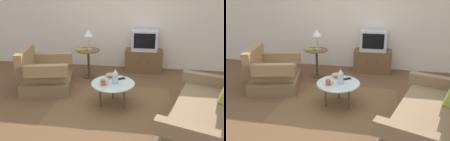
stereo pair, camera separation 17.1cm
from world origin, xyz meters
The scene contains 15 objects.
ground_plane centered at (0.00, 0.00, 0.00)m, with size 16.00×16.00×0.00m, color brown.
back_wall centered at (0.00, 2.22, 1.35)m, with size 9.00×0.12×2.70m, color beige.
area_rug centered at (0.07, 0.10, 0.00)m, with size 2.07×1.66×0.00m, color brown.
armchair centered at (-1.37, 0.58, 0.29)m, with size 1.09×1.09×0.84m.
couch centered at (1.48, -0.57, 0.29)m, with size 1.43×1.99×0.91m.
coffee_table centered at (0.07, 0.10, 0.38)m, with size 0.74×0.74×0.42m.
side_table centered at (-0.66, 1.33, 0.47)m, with size 0.52×0.52×0.65m.
tv_stand centered at (0.57, 1.91, 0.27)m, with size 0.88×0.43×0.54m.
television centered at (0.57, 1.89, 0.78)m, with size 0.61×0.41×0.48m.
table_lamp centered at (-0.64, 1.36, 1.00)m, with size 0.21×0.21×0.45m.
vase centered at (0.11, 0.08, 0.54)m, with size 0.10×0.10×0.26m.
mug centered at (-0.08, -0.01, 0.47)m, with size 0.14×0.09×0.10m.
bowl centered at (-0.01, 0.35, 0.45)m, with size 0.17×0.17×0.06m.
tv_remote_dark centered at (0.19, 0.29, 0.43)m, with size 0.15×0.13×0.02m.
book centered at (-0.82, 1.28, 0.66)m, with size 0.26×0.22×0.03m.
Camera 2 is at (0.73, -3.34, 1.94)m, focal length 35.86 mm.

